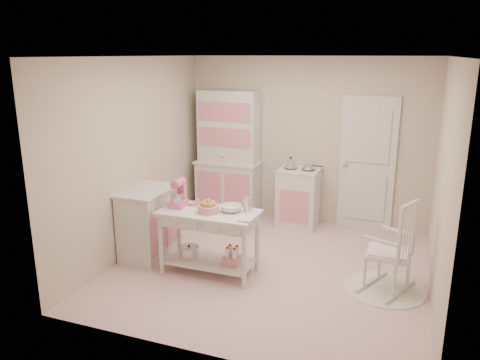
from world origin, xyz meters
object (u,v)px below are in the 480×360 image
rocking_chair (389,245)px  bread_basket (208,209)px  stove (298,198)px  stand_mixer (178,194)px  base_cabinet (149,223)px  work_table (209,242)px  hutch (228,155)px

rocking_chair → bread_basket: rocking_chair is taller
stove → stand_mixer: bearing=-118.3°
stove → base_cabinet: (-1.60, -1.80, 0.00)m
stove → work_table: bearing=-107.8°
stand_mixer → bread_basket: 0.46m
stove → rocking_chair: (1.44, -1.68, 0.09)m
hutch → bread_basket: (0.58, -2.08, -0.19)m
bread_basket → rocking_chair: bearing=9.7°
stand_mixer → hutch: bearing=92.8°
stove → stand_mixer: stand_mixer is taller
base_cabinet → bread_basket: size_ratio=3.68×
hutch → work_table: (0.56, -2.03, -0.64)m
stove → work_table: size_ratio=0.77×
rocking_chair → stove: bearing=154.8°
rocking_chair → bread_basket: 2.11m
hutch → stand_mixer: bearing=-85.9°
rocking_chair → work_table: (-2.08, -0.30, -0.15)m
hutch → work_table: hutch is taller
rocking_chair → hutch: bearing=170.9°
stand_mixer → base_cabinet: bearing=161.8°
stove → work_table: (-0.64, -1.98, -0.06)m
stove → bread_basket: 2.16m
rocking_chair → stand_mixer: stand_mixer is taller
base_cabinet → rocking_chair: 3.05m
hutch → rocking_chair: hutch is taller
hutch → work_table: 2.20m
hutch → work_table: size_ratio=1.73×
hutch → stand_mixer: hutch is taller
base_cabinet → rocking_chair: bearing=2.2°
base_cabinet → work_table: 0.98m
stove → bread_basket: stove is taller
rocking_chair → bread_basket: (-2.06, -0.35, 0.30)m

